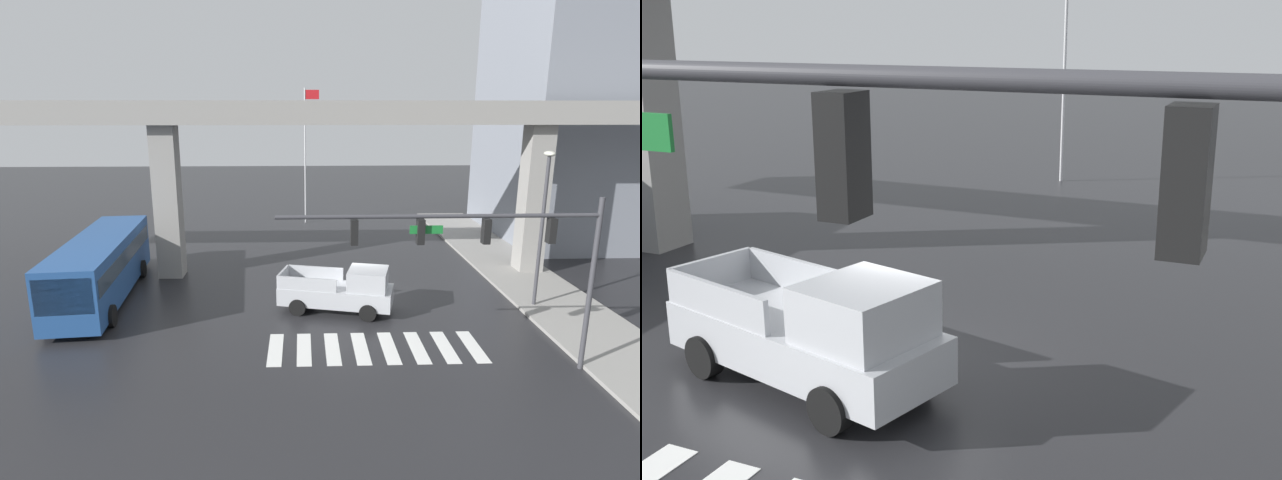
{
  "view_description": "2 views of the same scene",
  "coord_description": "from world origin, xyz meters",
  "views": [
    {
      "loc": [
        -2.79,
        -24.08,
        9.06
      ],
      "look_at": [
        -1.84,
        2.65,
        2.26
      ],
      "focal_mm": 29.29,
      "sensor_mm": 36.0,
      "label": 1
    },
    {
      "loc": [
        6.09,
        -11.79,
        5.91
      ],
      "look_at": [
        -0.26,
        2.69,
        1.55
      ],
      "focal_mm": 43.86,
      "sensor_mm": 36.0,
      "label": 2
    }
  ],
  "objects": [
    {
      "name": "ground_plane",
      "position": [
        0.0,
        0.0,
        0.0
      ],
      "size": [
        120.0,
        120.0,
        0.0
      ],
      "primitive_type": "plane",
      "color": "#232326"
    },
    {
      "name": "crosswalk_stripes",
      "position": [
        0.0,
        -5.58,
        0.01
      ],
      "size": [
        8.25,
        2.8,
        0.01
      ],
      "color": "silver",
      "rests_on": "ground"
    },
    {
      "name": "elevated_overpass",
      "position": [
        0.0,
        3.9,
        8.12
      ],
      "size": [
        56.5,
        2.37,
        9.41
      ],
      "color": "gray",
      "rests_on": "ground"
    },
    {
      "name": "sidewalk_east",
      "position": [
        9.22,
        2.0,
        0.07
      ],
      "size": [
        4.0,
        36.0,
        0.15
      ],
      "primitive_type": "cube",
      "color": "gray",
      "rests_on": "ground"
    },
    {
      "name": "pickup_truck",
      "position": [
        -0.97,
        -1.73,
        0.99
      ],
      "size": [
        5.41,
        3.09,
        2.08
      ],
      "color": "#A8AAAF",
      "rests_on": "ground"
    },
    {
      "name": "city_bus",
      "position": [
        -12.54,
        0.51,
        1.72
      ],
      "size": [
        3.58,
        10.99,
        2.99
      ],
      "color": "#234C8C",
      "rests_on": "ground"
    },
    {
      "name": "traffic_signal_mast",
      "position": [
        3.47,
        -7.44,
        4.68
      ],
      "size": [
        10.89,
        0.32,
        6.2
      ],
      "color": "#38383D",
      "rests_on": "ground"
    },
    {
      "name": "street_lamp_near_corner",
      "position": [
        8.02,
        -1.56,
        4.56
      ],
      "size": [
        0.44,
        0.7,
        7.24
      ],
      "color": "#38383D",
      "rests_on": "ground"
    },
    {
      "name": "flagpole",
      "position": [
        -2.39,
        17.44,
        6.08
      ],
      "size": [
        1.16,
        0.12,
        10.54
      ],
      "color": "silver",
      "rests_on": "ground"
    }
  ]
}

